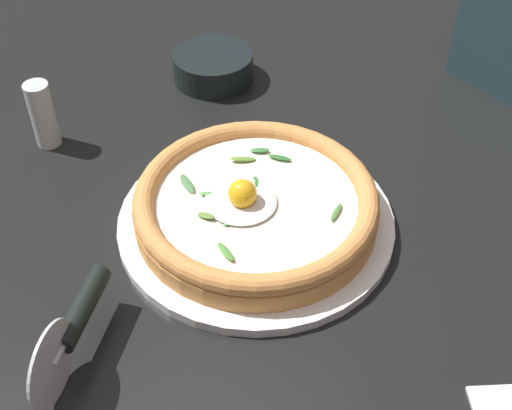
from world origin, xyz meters
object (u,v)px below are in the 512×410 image
pizza (256,204)px  pizza_cutter (73,325)px  side_bowl (213,66)px  pepper_shaker (43,115)px

pizza → pizza_cutter: pizza_cutter is taller
pizza → pizza_cutter: 0.24m
pizza → side_bowl: bearing=135.3°
pepper_shaker → pizza: bearing=4.3°
pizza → pepper_shaker: (-0.31, -0.02, 0.01)m
side_bowl → pizza_cutter: 0.49m
pizza → pepper_shaker: 0.31m
pizza_cutter → pepper_shaker: pepper_shaker is taller
pizza → side_bowl: 0.31m
pizza → pizza_cutter: (-0.04, -0.24, 0.01)m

